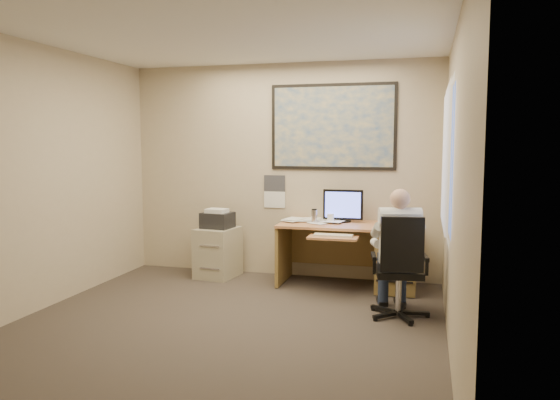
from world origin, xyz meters
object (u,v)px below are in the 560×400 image
(person, at_px, (400,253))
(office_chair, at_px, (398,288))
(filing_cabinet, at_px, (218,248))
(desk, at_px, (375,250))

(person, bearing_deg, office_chair, -108.71)
(filing_cabinet, bearing_deg, desk, 6.96)
(desk, height_order, person, person)
(desk, height_order, office_chair, desk)
(desk, xyz_separation_m, person, (0.32, -1.00, 0.19))
(office_chair, height_order, person, person)
(desk, bearing_deg, person, -72.10)
(filing_cabinet, distance_m, office_chair, 2.55)
(desk, distance_m, filing_cabinet, 1.99)
(office_chair, distance_m, person, 0.34)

